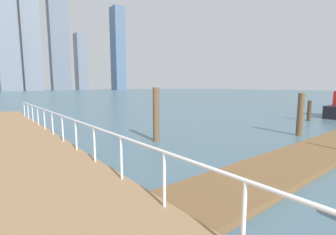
% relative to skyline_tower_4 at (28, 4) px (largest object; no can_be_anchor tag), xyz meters
% --- Properties ---
extents(ground_plane, '(300.00, 300.00, 0.00)m').
position_rel_skyline_tower_4_xyz_m(ground_plane, '(-17.76, -129.60, -44.18)').
color(ground_plane, '#476675').
extents(floating_dock, '(14.82, 2.00, 0.18)m').
position_rel_skyline_tower_4_xyz_m(floating_dock, '(-13.85, -141.35, -44.09)').
color(floating_dock, brown).
rests_on(floating_dock, ground_plane).
extents(boardwalk_railing, '(0.06, 28.86, 1.08)m').
position_rel_skyline_tower_4_xyz_m(boardwalk_railing, '(-20.91, -138.93, -42.94)').
color(boardwalk_railing, white).
rests_on(boardwalk_railing, boardwalk).
extents(dock_piling_0, '(0.33, 0.33, 2.27)m').
position_rel_skyline_tower_4_xyz_m(dock_piling_0, '(-10.16, -139.35, -43.05)').
color(dock_piling_0, brown).
rests_on(dock_piling_0, ground_plane).
extents(dock_piling_2, '(0.28, 0.28, 1.54)m').
position_rel_skyline_tower_4_xyz_m(dock_piling_2, '(-3.90, -137.41, -43.41)').
color(dock_piling_2, '#473826').
rests_on(dock_piling_2, ground_plane).
extents(dock_piling_3, '(0.31, 0.31, 2.57)m').
position_rel_skyline_tower_4_xyz_m(dock_piling_3, '(-16.96, -135.70, -42.90)').
color(dock_piling_3, brown).
rests_on(dock_piling_3, ground_plane).
extents(skyline_tower_3, '(8.98, 9.68, 76.49)m').
position_rel_skyline_tower_4_xyz_m(skyline_tower_3, '(-10.73, -3.21, -5.93)').
color(skyline_tower_3, slate).
rests_on(skyline_tower_3, ground_plane).
extents(skyline_tower_4, '(8.82, 9.02, 88.36)m').
position_rel_skyline_tower_4_xyz_m(skyline_tower_4, '(0.00, 0.00, 0.00)').
color(skyline_tower_4, slate).
rests_on(skyline_tower_4, ground_plane).
extents(skyline_tower_5, '(10.16, 6.18, 82.61)m').
position_rel_skyline_tower_4_xyz_m(skyline_tower_5, '(15.16, 4.65, -2.88)').
color(skyline_tower_5, slate).
rests_on(skyline_tower_5, ground_plane).
extents(skyline_tower_6, '(6.56, 7.62, 35.80)m').
position_rel_skyline_tower_4_xyz_m(skyline_tower_6, '(30.62, 14.50, -26.28)').
color(skyline_tower_6, slate).
rests_on(skyline_tower_6, ground_plane).
extents(skyline_tower_7, '(6.94, 8.83, 51.79)m').
position_rel_skyline_tower_4_xyz_m(skyline_tower_7, '(49.22, -1.42, -18.28)').
color(skyline_tower_7, slate).
rests_on(skyline_tower_7, ground_plane).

